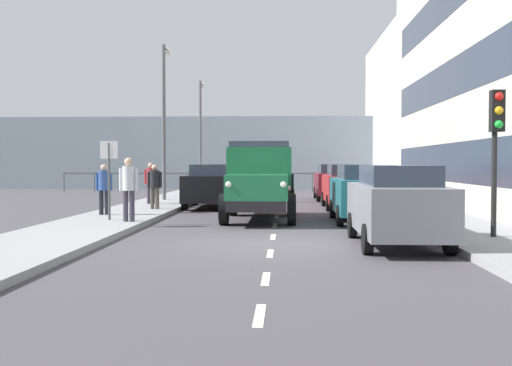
% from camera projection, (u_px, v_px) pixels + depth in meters
% --- Properties ---
extents(ground_plane, '(80.00, 80.00, 0.00)m').
position_uv_depth(ground_plane, '(277.00, 215.00, 21.25)').
color(ground_plane, '#423F44').
extents(sidewalk_left, '(2.60, 37.48, 0.15)m').
position_uv_depth(sidewalk_left, '(422.00, 213.00, 21.02)').
color(sidewalk_left, gray).
rests_on(sidewalk_left, ground_plane).
extents(sidewalk_right, '(2.60, 37.48, 0.15)m').
position_uv_depth(sidewalk_right, '(135.00, 212.00, 21.49)').
color(sidewalk_right, gray).
rests_on(sidewalk_right, ground_plane).
extents(road_centreline_markings, '(0.12, 32.62, 0.01)m').
position_uv_depth(road_centreline_markings, '(276.00, 217.00, 20.39)').
color(road_centreline_markings, silver).
rests_on(road_centreline_markings, ground_plane).
extents(building_far_block, '(8.55, 12.83, 9.72)m').
position_uv_depth(building_far_block, '(446.00, 115.00, 39.54)').
color(building_far_block, '#B7B2B7').
rests_on(building_far_block, ground_plane).
extents(sea_horizon, '(80.00, 0.80, 5.00)m').
position_uv_depth(sea_horizon, '(281.00, 153.00, 42.88)').
color(sea_horizon, '#84939E').
rests_on(sea_horizon, ground_plane).
extents(seawall_railing, '(28.08, 0.08, 1.20)m').
position_uv_depth(seawall_railing, '(281.00, 177.00, 39.34)').
color(seawall_railing, '#4C5156').
rests_on(seawall_railing, ground_plane).
extents(truck_vintage_green, '(2.17, 5.64, 2.43)m').
position_uv_depth(truck_vintage_green, '(260.00, 183.00, 18.97)').
color(truck_vintage_green, black).
rests_on(truck_vintage_green, ground_plane).
extents(car_grey_kerbside_near, '(1.75, 4.39, 1.72)m').
position_uv_depth(car_grey_kerbside_near, '(396.00, 204.00, 13.26)').
color(car_grey_kerbside_near, slate).
rests_on(car_grey_kerbside_near, ground_plane).
extents(car_teal_kerbside_1, '(1.87, 4.30, 1.72)m').
position_uv_depth(car_teal_kerbside_1, '(365.00, 192.00, 18.63)').
color(car_teal_kerbside_1, '#1E6670').
rests_on(car_teal_kerbside_1, ground_plane).
extents(car_red_kerbside_2, '(1.76, 4.48, 1.72)m').
position_uv_depth(car_red_kerbside_2, '(347.00, 186.00, 24.11)').
color(car_red_kerbside_2, '#B21E1E').
rests_on(car_red_kerbside_2, ground_plane).
extents(car_maroon_kerbside_3, '(1.90, 4.56, 1.72)m').
position_uv_depth(car_maroon_kerbside_3, '(335.00, 181.00, 29.87)').
color(car_maroon_kerbside_3, maroon).
rests_on(car_maroon_kerbside_3, ground_plane).
extents(car_black_oppositeside_0, '(1.82, 4.62, 1.72)m').
position_uv_depth(car_black_oppositeside_0, '(211.00, 185.00, 24.67)').
color(car_black_oppositeside_0, black).
rests_on(car_black_oppositeside_0, ground_plane).
extents(car_navy_oppositeside_1, '(1.92, 4.66, 1.72)m').
position_uv_depth(car_navy_oppositeside_1, '(227.00, 180.00, 31.61)').
color(car_navy_oppositeside_1, navy).
rests_on(car_navy_oppositeside_1, ground_plane).
extents(pedestrian_couple_b, '(0.53, 0.34, 1.77)m').
position_uv_depth(pedestrian_couple_b, '(129.00, 184.00, 17.19)').
color(pedestrian_couple_b, '#383342').
rests_on(pedestrian_couple_b, sidewalk_right).
extents(pedestrian_strolling, '(0.53, 0.34, 1.58)m').
position_uv_depth(pedestrian_strolling, '(104.00, 185.00, 19.49)').
color(pedestrian_strolling, black).
rests_on(pedestrian_strolling, sidewalk_right).
extents(pedestrian_couple_a, '(0.53, 0.34, 1.57)m').
position_uv_depth(pedestrian_couple_a, '(155.00, 183.00, 21.98)').
color(pedestrian_couple_a, '#4C473D').
rests_on(pedestrian_couple_a, sidewalk_right).
extents(pedestrian_in_dark_coat, '(0.53, 0.34, 1.64)m').
position_uv_depth(pedestrian_in_dark_coat, '(151.00, 180.00, 24.83)').
color(pedestrian_in_dark_coat, '#383342').
rests_on(pedestrian_in_dark_coat, sidewalk_right).
extents(traffic_light_near, '(0.28, 0.41, 3.20)m').
position_uv_depth(traffic_light_near, '(496.00, 131.00, 13.48)').
color(traffic_light_near, black).
rests_on(traffic_light_near, sidewalk_left).
extents(lamp_post_promenade, '(0.32, 1.14, 6.86)m').
position_uv_depth(lamp_post_promenade, '(164.00, 108.00, 27.56)').
color(lamp_post_promenade, '#59595B').
rests_on(lamp_post_promenade, sidewalk_right).
extents(lamp_post_far, '(0.32, 1.14, 6.59)m').
position_uv_depth(lamp_post_far, '(201.00, 125.00, 37.56)').
color(lamp_post_far, '#59595B').
rests_on(lamp_post_far, sidewalk_right).
extents(street_sign, '(0.50, 0.07, 2.25)m').
position_uv_depth(street_sign, '(109.00, 166.00, 17.67)').
color(street_sign, '#4C4C4C').
rests_on(street_sign, sidewalk_right).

